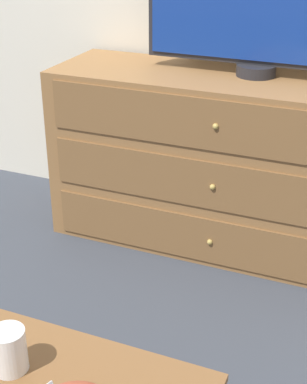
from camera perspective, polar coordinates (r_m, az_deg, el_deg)
name	(u,v)px	position (r m, az deg, el deg)	size (l,w,h in m)	color
ground_plane	(250,217)	(3.02, 9.36, -2.38)	(12.00, 12.00, 0.00)	#383D47
dresser	(229,164)	(2.62, 7.37, 2.67)	(1.58, 0.50, 0.78)	olive
drink_cup	(9,352)	(1.41, -13.80, -14.87)	(0.08, 0.08, 0.11)	beige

